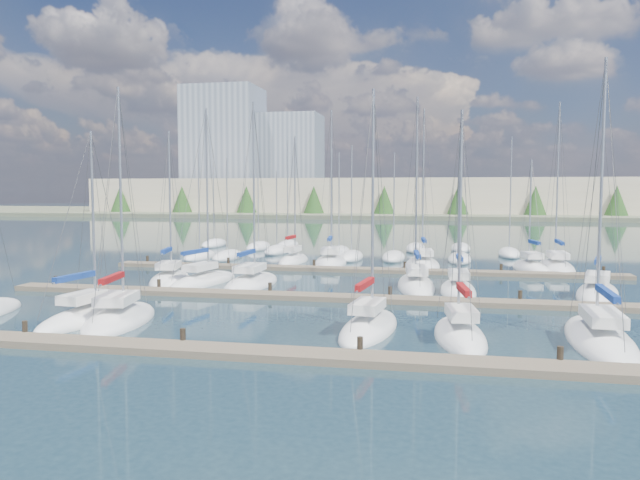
% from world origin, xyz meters
% --- Properties ---
extents(ground, '(400.00, 400.00, 0.00)m').
position_xyz_m(ground, '(0.00, 60.00, 0.00)').
color(ground, '#1F353F').
rests_on(ground, ground).
extents(dock_near, '(44.00, 1.93, 1.10)m').
position_xyz_m(dock_near, '(0.00, 2.01, 0.15)').
color(dock_near, '#6B5E4C').
rests_on(dock_near, ground).
extents(dock_mid, '(44.00, 1.93, 1.10)m').
position_xyz_m(dock_mid, '(0.00, 16.01, 0.15)').
color(dock_mid, '#6B5E4C').
rests_on(dock_mid, ground).
extents(dock_far, '(44.00, 1.93, 1.10)m').
position_xyz_m(dock_far, '(0.00, 30.01, 0.15)').
color(dock_far, '#6B5E4C').
rests_on(dock_far, ground).
extents(sailboat_i, '(3.84, 8.74, 13.83)m').
position_xyz_m(sailboat_i, '(-10.29, 20.74, 0.19)').
color(sailboat_i, white).
rests_on(sailboat_i, ground).
extents(sailboat_c, '(4.31, 8.27, 13.18)m').
position_xyz_m(sailboat_c, '(-9.44, 7.06, 0.18)').
color(sailboat_c, white).
rests_on(sailboat_c, ground).
extents(sailboat_f, '(3.03, 9.85, 13.80)m').
position_xyz_m(sailboat_f, '(14.47, 7.39, 0.18)').
color(sailboat_f, white).
rests_on(sailboat_f, ground).
extents(sailboat_h, '(4.27, 7.58, 12.21)m').
position_xyz_m(sailboat_h, '(-13.13, 21.02, 0.18)').
color(sailboat_h, white).
rests_on(sailboat_h, ground).
extents(sailboat_r, '(2.89, 9.64, 15.47)m').
position_xyz_m(sailboat_r, '(17.04, 34.98, 0.19)').
color(sailboat_r, white).
rests_on(sailboat_r, ground).
extents(sailboat_j, '(3.12, 8.54, 14.18)m').
position_xyz_m(sailboat_j, '(-6.53, 20.75, 0.18)').
color(sailboat_j, white).
rests_on(sailboat_j, ground).
extents(sailboat_q, '(3.60, 7.26, 10.39)m').
position_xyz_m(sailboat_q, '(14.75, 34.05, 0.18)').
color(sailboat_q, white).
rests_on(sailboat_q, ground).
extents(sailboat_o, '(3.90, 8.47, 15.21)m').
position_xyz_m(sailboat_o, '(-3.23, 34.79, 0.19)').
color(sailboat_o, white).
rests_on(sailboat_o, ground).
extents(sailboat_e, '(3.15, 7.28, 11.51)m').
position_xyz_m(sailboat_e, '(8.20, 6.81, 0.19)').
color(sailboat_e, white).
rests_on(sailboat_e, ground).
extents(sailboat_d, '(3.19, 7.91, 12.74)m').
position_xyz_m(sailboat_d, '(3.80, 7.64, 0.19)').
color(sailboat_d, white).
rests_on(sailboat_d, ground).
extents(sailboat_l, '(2.76, 7.36, 11.24)m').
position_xyz_m(sailboat_l, '(8.32, 20.26, 0.18)').
color(sailboat_l, white).
rests_on(sailboat_l, ground).
extents(sailboat_m, '(4.68, 8.85, 11.86)m').
position_xyz_m(sailboat_m, '(17.34, 20.91, 0.18)').
color(sailboat_m, white).
rests_on(sailboat_m, ground).
extents(sailboat_n, '(2.43, 7.12, 12.91)m').
position_xyz_m(sailboat_n, '(-7.01, 35.40, 0.20)').
color(sailboat_n, white).
rests_on(sailboat_n, ground).
extents(sailboat_b, '(3.21, 7.96, 10.91)m').
position_xyz_m(sailboat_b, '(-11.31, 7.10, 0.17)').
color(sailboat_b, white).
rests_on(sailboat_b, ground).
extents(sailboat_p, '(3.92, 9.32, 15.15)m').
position_xyz_m(sailboat_p, '(5.37, 34.80, 0.18)').
color(sailboat_p, white).
rests_on(sailboat_p, ground).
extents(sailboat_k, '(3.61, 9.81, 14.41)m').
position_xyz_m(sailboat_k, '(5.38, 22.16, 0.19)').
color(sailboat_k, white).
rests_on(sailboat_k, ground).
extents(distant_boats, '(36.93, 20.75, 13.30)m').
position_xyz_m(distant_boats, '(-4.34, 43.76, 0.29)').
color(distant_boats, '#9EA0A5').
rests_on(distant_boats, ground).
extents(shoreline, '(400.00, 60.00, 38.00)m').
position_xyz_m(shoreline, '(-13.29, 149.77, 7.44)').
color(shoreline, '#666B51').
rests_on(shoreline, ground).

